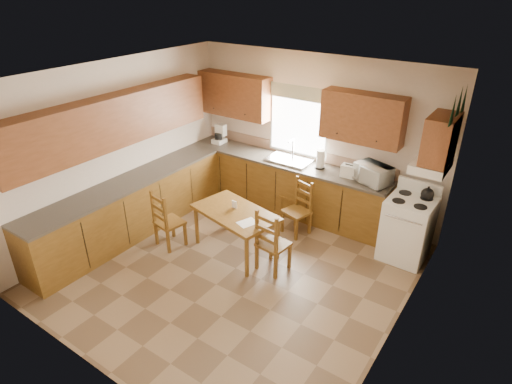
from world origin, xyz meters
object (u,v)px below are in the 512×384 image
Objects in this scene: chair_near_left at (169,219)px; chair_far_left at (297,208)px; dining_table at (236,231)px; stove at (407,229)px; microwave at (373,174)px; chair_far_right at (294,193)px; chair_near_right at (274,240)px.

chair_near_left reaches higher than chair_far_left.
chair_far_left is at bearing 74.84° from dining_table.
stove is 1.68m from chair_far_left.
stove is 1.03× the size of chair_far_left.
chair_far_right is (-1.27, -0.15, -0.63)m from microwave.
chair_near_left is (-2.37, -2.03, -0.60)m from microwave.
chair_near_right reaches higher than chair_far_left.
stove is at bearing -2.36° from microwave.
stove is 0.97m from microwave.
dining_table is at bearing -112.57° from microwave.
microwave is (-0.70, 0.29, 0.60)m from stove.
microwave is 1.89m from chair_near_right.
chair_near_left is at bearing -119.75° from microwave.
chair_far_right is (1.10, 1.87, -0.03)m from chair_near_left.
chair_near_right is (1.63, 0.39, 0.01)m from chair_near_left.
dining_table is at bearing -92.72° from chair_far_right.
dining_table is 1.46× the size of chair_far_right.
chair_far_left is (-0.95, -0.62, -0.61)m from microwave.
chair_near_right is at bearing 7.43° from dining_table.
chair_far_left is at bearing -51.46° from chair_far_right.
chair_near_right is (0.70, -0.06, 0.13)m from dining_table.
chair_near_left is at bearing -116.40° from chair_far_right.
stove is 1.91× the size of microwave.
chair_near_left is at bearing 19.71° from chair_near_right.
dining_table is 1.44m from chair_far_right.
dining_table is (-1.44, -1.58, -0.73)m from microwave.
chair_far_right is at bearing -109.44° from chair_near_left.
chair_far_right is at bearing -63.93° from chair_near_right.
microwave reaches higher than dining_table.
stove is at bearing 0.25° from chair_far_right.
stove is 3.53m from chair_near_left.
stove is at bearing 43.27° from dining_table.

